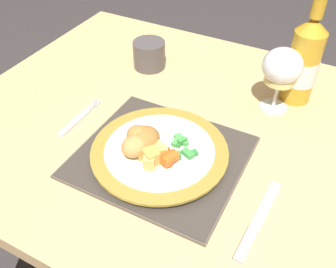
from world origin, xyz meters
TOP-DOWN VIEW (x-y plane):
  - dining_table at (0.00, 0.00)m, footprint 1.13×0.81m
  - placemat at (-0.05, -0.12)m, footprint 0.32×0.29m
  - dinner_plate at (-0.05, -0.12)m, footprint 0.27×0.27m
  - breaded_croquettes at (-0.08, -0.13)m, footprint 0.08×0.10m
  - green_beans_pile at (-0.01, -0.10)m, footprint 0.06×0.08m
  - glazed_carrots at (-0.03, -0.14)m, footprint 0.07×0.05m
  - fork at (-0.27, -0.10)m, footprint 0.01×0.14m
  - table_knife at (0.17, -0.19)m, footprint 0.03×0.19m
  - wine_glass at (0.10, 0.15)m, footprint 0.09×0.09m
  - bottle at (0.14, 0.21)m, footprint 0.07×0.07m
  - roast_potatoes at (-0.05, -0.15)m, footprint 0.06×0.07m
  - drinking_cup at (-0.24, 0.17)m, footprint 0.08×0.08m

SIDE VIEW (x-z plane):
  - dining_table at x=0.00m, z-range 0.26..1.00m
  - fork at x=-0.27m, z-range 0.74..0.75m
  - table_knife at x=0.17m, z-range 0.74..0.75m
  - placemat at x=-0.05m, z-range 0.74..0.75m
  - dinner_plate at x=-0.05m, z-range 0.75..0.77m
  - green_beans_pile at x=-0.01m, z-range 0.76..0.78m
  - glazed_carrots at x=-0.03m, z-range 0.76..0.79m
  - drinking_cup at x=-0.24m, z-range 0.74..0.81m
  - roast_potatoes at x=-0.05m, z-range 0.76..0.79m
  - breaded_croquettes at x=-0.08m, z-range 0.77..0.81m
  - bottle at x=0.14m, z-range 0.70..0.98m
  - wine_glass at x=0.10m, z-range 0.77..0.92m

